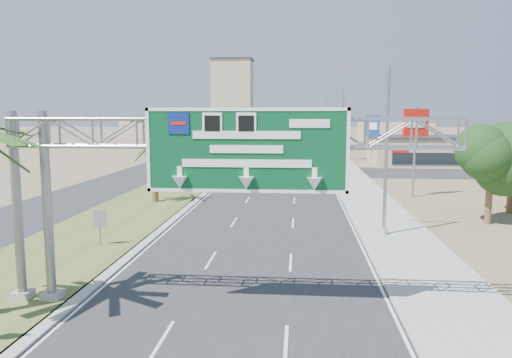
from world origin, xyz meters
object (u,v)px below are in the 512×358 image
Objects in this scene: car_right_lane at (318,164)px; pole_sign_red_far at (344,117)px; sign_gantry at (205,148)px; signal_mast at (317,130)px; pole_sign_blue at (372,128)px; car_left_lane at (246,175)px; car_far at (276,148)px; pole_sign_red_near at (415,127)px; car_mid_lane at (283,169)px; store_building at (435,152)px.

pole_sign_red_far is (4.53, 12.83, 6.29)m from car_right_lane.
sign_gantry is 62.37m from signal_mast.
car_left_lane is at bearing -128.92° from pole_sign_blue.
pole_sign_red_near is (14.54, -51.68, 5.38)m from car_far.
pole_sign_red_near is (15.91, -9.01, 5.47)m from car_left_lane.
sign_gantry is at bearing -104.01° from pole_sign_blue.
car_far is at bearing 105.71° from pole_sign_red_near.
signal_mast is 1.29× the size of pole_sign_red_near.
car_mid_lane is at bearing 65.77° from car_left_lane.
car_far is (1.37, 42.67, 0.09)m from car_left_lane.
signal_mast is 9.70m from pole_sign_blue.
store_building is at bearing 32.80° from car_mid_lane.
pole_sign_red_far reaches higher than car_right_lane.
car_mid_lane is at bearing -82.49° from car_far.
car_far is at bearing 126.70° from pole_sign_red_far.
signal_mast reaches higher than pole_sign_blue.
signal_mast is at bearing 84.26° from sign_gantry.
signal_mast is 27.69m from car_left_lane.
sign_gantry is at bearing -81.01° from car_left_lane.
sign_gantry is 2.10× the size of pole_sign_red_near.
car_far is at bearing 113.36° from signal_mast.
pole_sign_red_near reaches higher than sign_gantry.
pole_sign_red_far is (11.50, -15.42, 6.11)m from car_far.
pole_sign_blue is (8.06, 5.89, 4.76)m from car_right_lane.
car_mid_lane is 8.79m from car_right_lane.
store_building is 2.45× the size of pole_sign_blue.
sign_gantry reaches higher than car_mid_lane.
sign_gantry is 2.99× the size of car_far.
pole_sign_blue is at bearing -36.07° from signal_mast.
sign_gantry is 2.28× the size of pole_sign_blue.
sign_gantry is 3.67× the size of car_right_lane.
signal_mast is at bearing 101.84° from pole_sign_red_near.
store_building is at bearing -1.72° from pole_sign_blue.
pole_sign_red_near is 0.91× the size of pole_sign_red_far.
car_left_lane is (-2.33, 36.04, -5.33)m from sign_gantry.
car_far is (-7.20, 16.67, -4.04)m from signal_mast.
pole_sign_red_far is at bearing 72.60° from car_right_lane.
pole_sign_red_near is at bearing -70.78° from car_far.
sign_gantry is at bearing -85.79° from car_far.
pole_sign_red_near is at bearing 63.33° from sign_gantry.
pole_sign_red_far is at bearing 67.52° from car_mid_lane.
pole_sign_red_near is at bearing -90.95° from pole_sign_blue.
signal_mast is 1.84× the size of car_far.
car_mid_lane is 18.96m from pole_sign_blue.
store_building is 3.94× the size of car_right_lane.
car_left_lane is 0.49× the size of pole_sign_red_far.
store_building is 32.37m from car_left_lane.
sign_gantry is 78.89m from car_far.
pole_sign_red_near is at bearing -108.09° from store_building.
pole_sign_red_near is 29.33m from pole_sign_blue.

